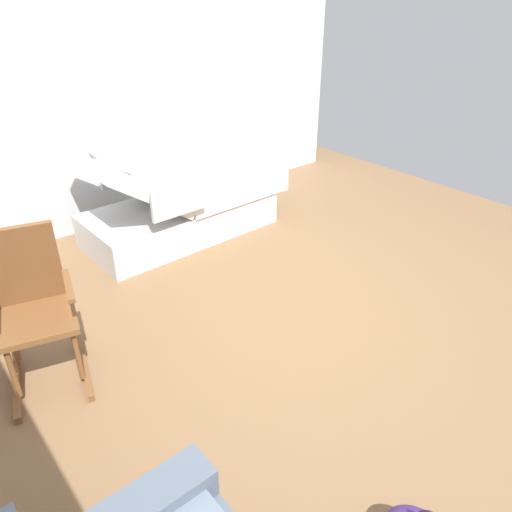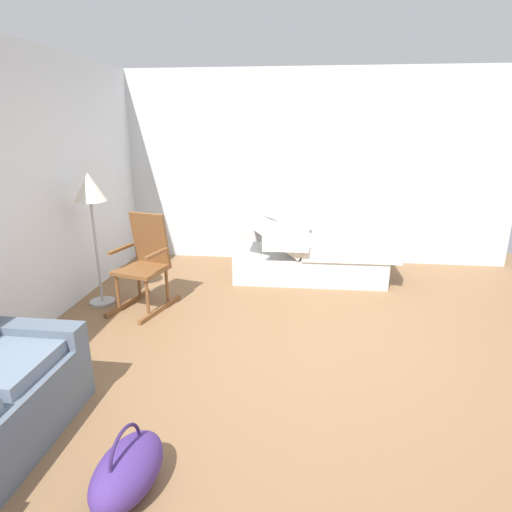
{
  "view_description": "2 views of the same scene",
  "coord_description": "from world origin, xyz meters",
  "px_view_note": "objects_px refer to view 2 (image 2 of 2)",
  "views": [
    {
      "loc": [
        -2.08,
        2.38,
        2.34
      ],
      "look_at": [
        0.26,
        0.42,
        0.61
      ],
      "focal_mm": 34.08,
      "sensor_mm": 36.0,
      "label": 1
    },
    {
      "loc": [
        -3.48,
        0.11,
        1.99
      ],
      "look_at": [
        0.12,
        0.52,
        0.85
      ],
      "focal_mm": 29.93,
      "sensor_mm": 36.0,
      "label": 2
    }
  ],
  "objects_px": {
    "hospital_bed": "(310,254)",
    "rocking_chair": "(145,263)",
    "floor_lamp": "(90,197)",
    "duffel_bag": "(128,470)"
  },
  "relations": [
    {
      "from": "hospital_bed",
      "to": "floor_lamp",
      "type": "relative_size",
      "value": 1.4
    },
    {
      "from": "floor_lamp",
      "to": "duffel_bag",
      "type": "height_order",
      "value": "floor_lamp"
    },
    {
      "from": "rocking_chair",
      "to": "hospital_bed",
      "type": "bearing_deg",
      "value": -57.54
    },
    {
      "from": "hospital_bed",
      "to": "rocking_chair",
      "type": "bearing_deg",
      "value": 122.46
    },
    {
      "from": "hospital_bed",
      "to": "duffel_bag",
      "type": "bearing_deg",
      "value": 164.43
    },
    {
      "from": "floor_lamp",
      "to": "duffel_bag",
      "type": "bearing_deg",
      "value": -151.54
    },
    {
      "from": "rocking_chair",
      "to": "floor_lamp",
      "type": "xyz_separation_m",
      "value": [
        0.0,
        0.55,
        0.72
      ]
    },
    {
      "from": "rocking_chair",
      "to": "duffel_bag",
      "type": "relative_size",
      "value": 1.74
    },
    {
      "from": "rocking_chair",
      "to": "duffel_bag",
      "type": "height_order",
      "value": "rocking_chair"
    },
    {
      "from": "hospital_bed",
      "to": "rocking_chair",
      "type": "relative_size",
      "value": 1.98
    }
  ]
}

